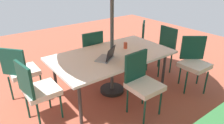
% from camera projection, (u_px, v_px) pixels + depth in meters
% --- Properties ---
extents(ground_plane, '(10.00, 10.00, 0.02)m').
position_uv_depth(ground_plane, '(112.00, 91.00, 3.90)').
color(ground_plane, '#9E4C38').
extents(dining_table, '(2.10, 1.18, 0.75)m').
position_uv_depth(dining_table, '(112.00, 57.00, 3.60)').
color(dining_table, silver).
rests_on(dining_table, ground_plane).
extents(chair_northwest, '(0.58, 0.58, 0.98)m').
position_uv_depth(chair_northwest, '(194.00, 61.00, 3.81)').
color(chair_northwest, silver).
rests_on(chair_northwest, ground_plane).
extents(chair_east, '(0.49, 0.48, 0.98)m').
position_uv_depth(chair_east, '(37.00, 88.00, 2.93)').
color(chair_east, silver).
rests_on(chair_east, ground_plane).
extents(chair_southwest, '(0.59, 0.59, 0.98)m').
position_uv_depth(chair_southwest, '(137.00, 39.00, 4.95)').
color(chair_southwest, silver).
rests_on(chair_southwest, ground_plane).
extents(chair_north, '(0.46, 0.47, 0.98)m').
position_uv_depth(chair_north, '(142.00, 81.00, 3.12)').
color(chair_north, silver).
rests_on(chair_north, ground_plane).
extents(chair_southeast, '(0.59, 0.58, 0.98)m').
position_uv_depth(chair_southeast, '(21.00, 70.00, 3.47)').
color(chair_southeast, silver).
rests_on(chair_southeast, ground_plane).
extents(chair_south, '(0.47, 0.48, 0.98)m').
position_uv_depth(chair_south, '(90.00, 51.00, 4.26)').
color(chair_south, silver).
rests_on(chair_south, ground_plane).
extents(chair_west, '(0.47, 0.46, 0.98)m').
position_uv_depth(chair_west, '(162.00, 48.00, 4.43)').
color(chair_west, silver).
rests_on(chair_west, ground_plane).
extents(laptop, '(0.40, 0.38, 0.21)m').
position_uv_depth(laptop, '(107.00, 57.00, 3.36)').
color(laptop, gray).
rests_on(laptop, dining_table).
extents(cup, '(0.07, 0.07, 0.11)m').
position_uv_depth(cup, '(125.00, 45.00, 3.82)').
color(cup, '#CC4C33').
rests_on(cup, dining_table).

